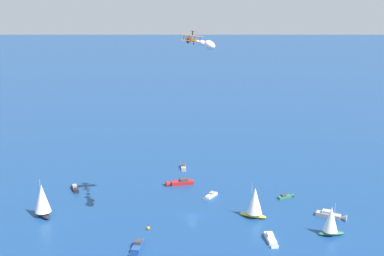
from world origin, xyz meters
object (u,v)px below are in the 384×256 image
at_px(motorboat_inshore, 75,189).
at_px(sailboat_outer_ring_c, 42,200).
at_px(motorboat_far_port, 183,168).
at_px(motorboat_outer_ring_a, 178,183).
at_px(motorboat_near_centre, 286,196).
at_px(biplane_lead, 192,40).
at_px(motorboat_outer_ring_d, 333,216).
at_px(motorboat_ahead, 137,247).
at_px(motorboat_mid_cluster, 210,196).
at_px(wingwalker_lead, 193,32).
at_px(sailboat_trailing, 331,221).
at_px(marker_buoy, 148,228).
at_px(motorboat_offshore, 271,240).
at_px(sailboat_outer_ring_e, 255,202).

relative_size(motorboat_inshore, sailboat_outer_ring_c, 0.58).
relative_size(motorboat_far_port, motorboat_outer_ring_a, 0.78).
bearing_deg(motorboat_near_centre, biplane_lead, 147.29).
xyz_separation_m(motorboat_near_centre, motorboat_outer_ring_d, (-8.09, -19.01, 0.27)).
xyz_separation_m(motorboat_ahead, motorboat_outer_ring_a, (48.81, 18.45, 0.12)).
xyz_separation_m(sailboat_outer_ring_c, biplane_lead, (25.58, -40.93, 51.19)).
height_order(motorboat_near_centre, motorboat_inshore, motorboat_inshore).
height_order(motorboat_far_port, motorboat_inshore, motorboat_far_port).
xyz_separation_m(motorboat_near_centre, motorboat_mid_cluster, (-14.49, 23.06, 0.08)).
relative_size(motorboat_outer_ring_d, biplane_lead, 1.47).
xyz_separation_m(motorboat_far_port, motorboat_inshore, (-41.43, 20.65, -0.01)).
bearing_deg(motorboat_near_centre, motorboat_mid_cluster, 122.14).
distance_m(motorboat_outer_ring_d, wingwalker_lead, 73.67).
relative_size(sailboat_trailing, motorboat_ahead, 1.11).
bearing_deg(motorboat_mid_cluster, sailboat_outer_ring_c, 138.15).
xyz_separation_m(motorboat_mid_cluster, marker_buoy, (-32.00, 3.24, -0.17)).
xyz_separation_m(motorboat_far_port, sailboat_outer_ring_c, (-63.34, 13.06, 5.00)).
relative_size(motorboat_offshore, motorboat_ahead, 0.91).
distance_m(motorboat_inshore, motorboat_offshore, 77.65).
height_order(motorboat_inshore, biplane_lead, biplane_lead).
relative_size(sailboat_trailing, motorboat_mid_cluster, 1.40).
height_order(motorboat_far_port, sailboat_outer_ring_e, sailboat_outer_ring_e).
height_order(motorboat_far_port, sailboat_outer_ring_c, sailboat_outer_ring_c).
bearing_deg(sailboat_trailing, motorboat_outer_ring_d, 13.76).
relative_size(motorboat_inshore, motorboat_offshore, 0.85).
height_order(motorboat_inshore, sailboat_outer_ring_e, sailboat_outer_ring_e).
xyz_separation_m(sailboat_trailing, motorboat_outer_ring_d, (12.52, 3.07, -3.86)).
bearing_deg(sailboat_outer_ring_e, marker_buoy, 136.80).
height_order(sailboat_trailing, motorboat_outer_ring_d, sailboat_trailing).
bearing_deg(motorboat_ahead, motorboat_outer_ring_a, 20.70).
bearing_deg(sailboat_trailing, biplane_lead, 104.22).
bearing_deg(motorboat_far_port, marker_buoy, -157.75).
bearing_deg(motorboat_outer_ring_d, motorboat_ahead, 141.48).
distance_m(motorboat_far_port, sailboat_trailing, 75.20).
height_order(motorboat_mid_cluster, motorboat_outer_ring_d, motorboat_outer_ring_d).
xyz_separation_m(marker_buoy, wingwalker_lead, (15.41, -6.38, 58.52)).
distance_m(motorboat_far_port, motorboat_offshore, 70.00).
xyz_separation_m(motorboat_ahead, motorboat_outer_ring_d, (50.50, -40.21, 0.06)).
relative_size(motorboat_outer_ring_a, marker_buoy, 4.43).
bearing_deg(sailboat_trailing, motorboat_outer_ring_a, 80.05).
distance_m(motorboat_near_centre, sailboat_outer_ring_c, 83.58).
height_order(sailboat_trailing, motorboat_ahead, sailboat_trailing).
xyz_separation_m(motorboat_far_port, sailboat_trailing, (-27.07, -70.04, 4.02)).
relative_size(motorboat_near_centre, sailboat_outer_ring_c, 0.50).
xyz_separation_m(motorboat_near_centre, motorboat_outer_ring_a, (-9.78, 39.65, 0.33)).
xyz_separation_m(motorboat_inshore, biplane_lead, (3.68, -48.52, 56.19)).
distance_m(motorboat_mid_cluster, wingwalker_lead, 60.74).
bearing_deg(motorboat_outer_ring_a, motorboat_offshore, -116.61).
bearing_deg(motorboat_outer_ring_d, sailboat_outer_ring_c, 121.37).
height_order(motorboat_offshore, sailboat_trailing, sailboat_trailing).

